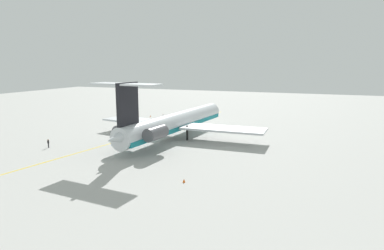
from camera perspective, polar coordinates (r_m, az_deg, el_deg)
The scene contains 7 objects.
ground at distance 79.02m, azimuth -6.65°, elevation -2.38°, with size 280.77×280.77×0.00m, color #ADADA8.
main_jetliner at distance 78.34m, azimuth -3.17°, elevation 0.42°, with size 48.13×42.59×14.01m.
ground_crew_near_nose at distance 76.37m, azimuth -23.31°, elevation -2.73°, with size 0.46×0.29×1.83m.
ground_crew_near_tail at distance 107.31m, azimuth -4.97°, elevation 1.61°, with size 0.42×0.27×1.66m.
safety_cone_nose at distance 111.67m, azimuth -7.13°, elevation 1.51°, with size 0.40×0.40×0.55m, color #EA590F.
safety_cone_wingtip at distance 50.38m, azimuth -1.37°, elevation -9.45°, with size 0.40×0.40×0.55m, color #EA590F.
taxiway_centreline at distance 84.46m, azimuth -8.48°, elevation -1.59°, with size 92.72×0.36×0.01m, color gold.
Camera 1 is at (67.75, 36.77, 17.38)m, focal length 31.29 mm.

